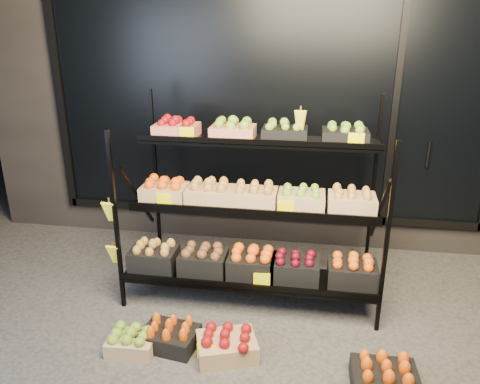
% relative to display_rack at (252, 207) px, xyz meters
% --- Properties ---
extents(ground, '(24.00, 24.00, 0.00)m').
position_rel_display_rack_xyz_m(ground, '(0.01, -0.60, -0.79)').
color(ground, '#514F4C').
rests_on(ground, ground).
extents(building, '(6.00, 2.08, 3.50)m').
position_rel_display_rack_xyz_m(building, '(0.01, 1.99, 0.96)').
color(building, '#2D2826').
rests_on(building, ground).
extents(display_rack, '(2.18, 1.02, 1.68)m').
position_rel_display_rack_xyz_m(display_rack, '(0.00, 0.00, 0.00)').
color(display_rack, black).
rests_on(display_rack, ground).
extents(tag_floor_a, '(0.13, 0.01, 0.12)m').
position_rel_display_rack_xyz_m(tag_floor_a, '(-0.18, -1.00, -0.73)').
color(tag_floor_a, '#FFF100').
rests_on(tag_floor_a, ground).
extents(floor_crate_left, '(0.34, 0.26, 0.18)m').
position_rel_display_rack_xyz_m(floor_crate_left, '(-0.74, -0.95, -0.70)').
color(floor_crate_left, tan).
rests_on(floor_crate_left, ground).
extents(floor_crate_midleft, '(0.44, 0.35, 0.20)m').
position_rel_display_rack_xyz_m(floor_crate_midleft, '(-0.49, -0.85, -0.69)').
color(floor_crate_midleft, black).
rests_on(floor_crate_midleft, ground).
extents(floor_crate_midright, '(0.49, 0.42, 0.21)m').
position_rel_display_rack_xyz_m(floor_crate_midright, '(-0.05, -0.89, -0.69)').
color(floor_crate_midright, tan).
rests_on(floor_crate_midright, ground).
extents(floor_crate_right, '(0.42, 0.32, 0.21)m').
position_rel_display_rack_xyz_m(floor_crate_right, '(1.01, -1.05, -0.69)').
color(floor_crate_right, black).
rests_on(floor_crate_right, ground).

